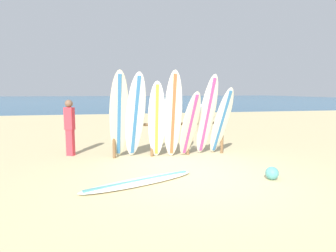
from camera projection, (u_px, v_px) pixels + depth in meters
ground_plane at (196, 179)px, 6.21m from camera, size 120.00×120.00×0.00m
ocean_water at (116, 99)px, 62.56m from camera, size 120.00×80.00×0.01m
surfboard_rack at (170, 132)px, 8.37m from camera, size 3.32×0.09×1.08m
surfboard_leaning_far_left at (119, 116)px, 7.73m from camera, size 0.56×1.10×2.42m
surfboard_leaning_left at (135, 116)px, 7.85m from camera, size 0.69×1.09×2.38m
surfboard_leaning_center_left at (157, 120)px, 7.96m from camera, size 0.54×0.73×2.16m
surfboard_leaning_center at (173, 115)px, 8.00m from camera, size 0.51×0.62×2.45m
surfboard_leaning_center_right at (190, 125)px, 8.01m from camera, size 0.63×0.98×1.89m
surfboard_leaning_right at (207, 116)px, 8.20m from camera, size 0.58×1.04×2.35m
surfboard_leaning_far_right at (221, 122)px, 8.31m from camera, size 0.61×1.07×1.99m
surfboard_lying_on_sand at (140, 182)px, 5.92m from camera, size 2.57×1.45×0.08m
beachgoer_standing at (70, 125)px, 8.35m from camera, size 0.31×0.27×1.63m
small_boat_offshore at (196, 105)px, 33.36m from camera, size 1.20×2.07×0.71m
beach_ball at (272, 173)px, 6.15m from camera, size 0.28×0.28×0.28m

